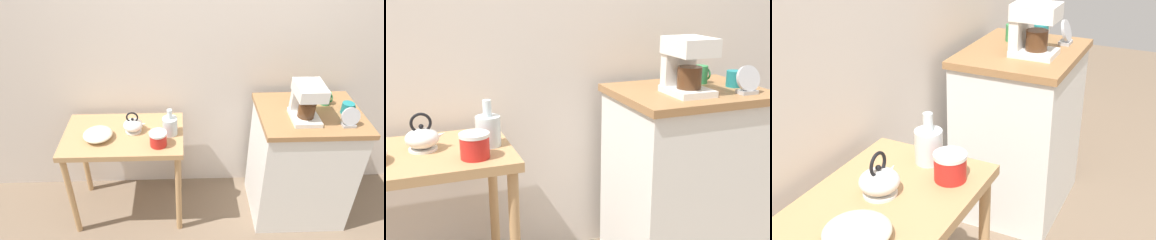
% 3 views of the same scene
% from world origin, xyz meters
% --- Properties ---
extents(wooden_table, '(0.85, 0.52, 0.75)m').
position_xyz_m(wooden_table, '(-0.73, 0.02, 0.64)').
color(wooden_table, tan).
rests_on(wooden_table, ground_plane).
extents(kitchen_counter, '(0.71, 0.57, 0.92)m').
position_xyz_m(kitchen_counter, '(0.58, -0.01, 0.46)').
color(kitchen_counter, white).
rests_on(kitchen_counter, ground_plane).
extents(bowl_stoneware, '(0.20, 0.20, 0.06)m').
position_xyz_m(bowl_stoneware, '(-0.89, -0.03, 0.78)').
color(bowl_stoneware, beige).
rests_on(bowl_stoneware, wooden_table).
extents(teakettle, '(0.17, 0.14, 0.16)m').
position_xyz_m(teakettle, '(-0.65, 0.05, 0.80)').
color(teakettle, white).
rests_on(teakettle, wooden_table).
extents(glass_carafe_vase, '(0.10, 0.10, 0.20)m').
position_xyz_m(glass_carafe_vase, '(-0.39, 0.01, 0.82)').
color(glass_carafe_vase, silver).
rests_on(glass_carafe_vase, wooden_table).
extents(canister_enamel, '(0.12, 0.12, 0.10)m').
position_xyz_m(canister_enamel, '(-0.47, -0.12, 0.80)').
color(canister_enamel, red).
rests_on(canister_enamel, wooden_table).
extents(coffee_maker, '(0.18, 0.22, 0.26)m').
position_xyz_m(coffee_maker, '(0.51, -0.07, 1.06)').
color(coffee_maker, white).
rests_on(coffee_maker, kitchen_counter).
extents(mug_dark_teal, '(0.09, 0.08, 0.08)m').
position_xyz_m(mug_dark_teal, '(0.82, -0.03, 0.96)').
color(mug_dark_teal, teal).
rests_on(mug_dark_teal, kitchen_counter).
extents(mug_tall_green, '(0.08, 0.07, 0.09)m').
position_xyz_m(mug_tall_green, '(0.71, 0.10, 0.96)').
color(mug_tall_green, '#338C4C').
rests_on(mug_tall_green, kitchen_counter).
extents(table_clock, '(0.12, 0.06, 0.13)m').
position_xyz_m(table_clock, '(0.77, -0.18, 0.98)').
color(table_clock, '#B2B5BA').
rests_on(table_clock, kitchen_counter).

